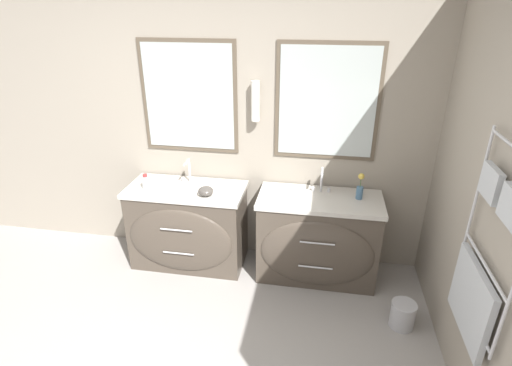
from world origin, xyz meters
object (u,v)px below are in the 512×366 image
object	(u,v)px
toiletry_bottle	(146,182)
amenity_bowl	(206,191)
flower_vase	(360,188)
waste_bin	(403,314)
vanity_left	(187,226)
vanity_right	(317,238)

from	to	relation	value
toiletry_bottle	amenity_bowl	world-z (taller)	toiletry_bottle
amenity_bowl	flower_vase	bearing A→B (deg)	7.10
amenity_bowl	waste_bin	xyz separation A→B (m)	(1.67, -0.44, -0.71)
vanity_left	amenity_bowl	size ratio (longest dim) A/B	7.98
vanity_right	flower_vase	distance (m)	0.58
toiletry_bottle	flower_vase	world-z (taller)	flower_vase
flower_vase	vanity_right	bearing A→B (deg)	-166.68
toiletry_bottle	flower_vase	size ratio (longest dim) A/B	0.62
toiletry_bottle	flower_vase	distance (m)	1.87
vanity_left	vanity_right	xyz separation A→B (m)	(1.21, 0.00, 0.00)
vanity_left	waste_bin	world-z (taller)	vanity_left
vanity_left	waste_bin	xyz separation A→B (m)	(1.90, -0.52, -0.29)
flower_vase	waste_bin	world-z (taller)	flower_vase
vanity_right	flower_vase	world-z (taller)	flower_vase
toiletry_bottle	waste_bin	size ratio (longest dim) A/B	0.67
toiletry_bottle	flower_vase	bearing A→B (deg)	3.93
toiletry_bottle	amenity_bowl	bearing A→B (deg)	-3.49
toiletry_bottle	amenity_bowl	size ratio (longest dim) A/B	1.08
flower_vase	waste_bin	distance (m)	1.04
vanity_left	waste_bin	bearing A→B (deg)	-15.41
vanity_left	toiletry_bottle	size ratio (longest dim) A/B	7.39
amenity_bowl	toiletry_bottle	bearing A→B (deg)	176.51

